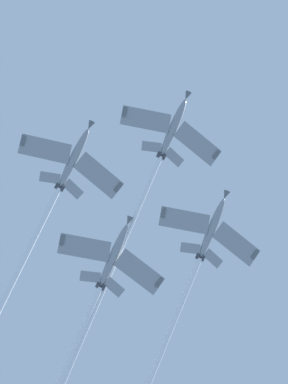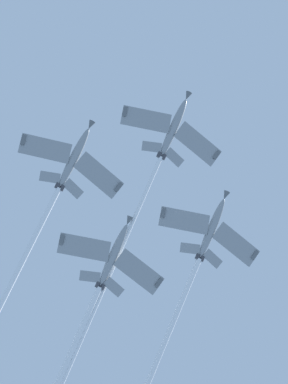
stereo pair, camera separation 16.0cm
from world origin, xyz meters
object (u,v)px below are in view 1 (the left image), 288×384
object	(u,v)px
jet_left_wing	(189,285)
jet_slot	(86,320)
jet_right_wing	(42,223)
jet_lead	(149,185)

from	to	relation	value
jet_left_wing	jet_slot	bearing A→B (deg)	-153.45
jet_left_wing	jet_right_wing	size ratio (longest dim) A/B	0.89
jet_left_wing	jet_right_wing	world-z (taller)	jet_left_wing
jet_left_wing	jet_right_wing	distance (m)	28.47
jet_right_wing	jet_slot	bearing A→B (deg)	103.31
jet_lead	jet_slot	world-z (taller)	jet_lead
jet_lead	jet_left_wing	world-z (taller)	jet_lead
jet_lead	jet_left_wing	size ratio (longest dim) A/B	1.19
jet_lead	jet_right_wing	distance (m)	20.32
jet_slot	jet_right_wing	bearing A→B (deg)	-76.69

